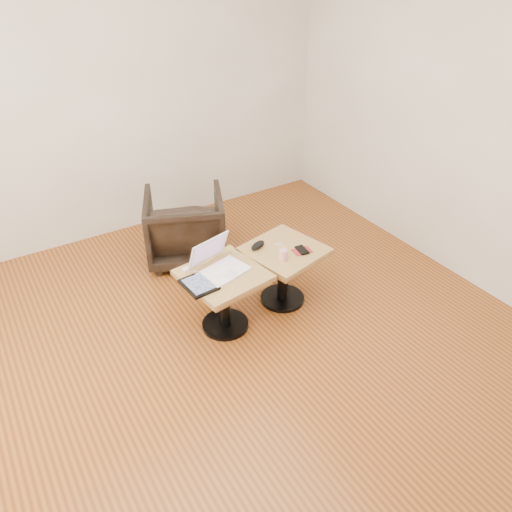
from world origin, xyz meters
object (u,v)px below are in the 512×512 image
laptop (219,265)px  armchair (185,226)px  side_table_left (224,287)px  side_table_right (284,262)px  striped_cup (283,255)px

laptop → armchair: (0.18, 0.98, -0.22)m
laptop → side_table_left: bearing=-99.0°
side_table_left → laptop: laptop is taller
side_table_left → side_table_right: (0.55, 0.04, 0.00)m
side_table_left → laptop: size_ratio=1.52×
laptop → armchair: size_ratio=0.58×
side_table_right → side_table_left: bearing=170.8°
side_table_left → laptop: (-0.00, 0.05, 0.17)m
side_table_right → striped_cup: size_ratio=7.76×
striped_cup → laptop: bearing=164.2°
laptop → striped_cup: bearing=-30.2°
side_table_right → striped_cup: striped_cup is taller
side_table_left → laptop: bearing=87.3°
laptop → striped_cup: size_ratio=4.82×
side_table_left → striped_cup: bearing=-18.2°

